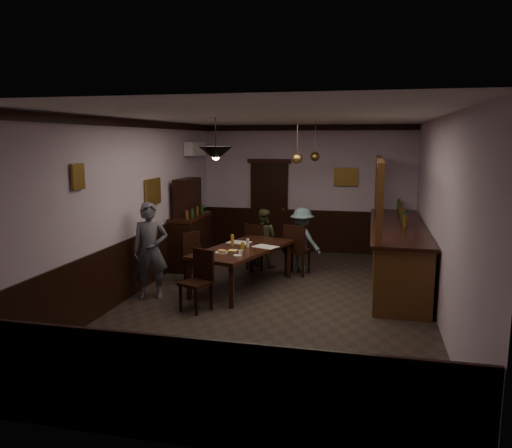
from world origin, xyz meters
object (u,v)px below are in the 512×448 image
(person_seated_right, at_px, (302,240))
(sideboard, at_px, (190,231))
(coffee_cup, at_px, (241,252))
(pendant_iron, at_px, (216,153))
(chair_far_left, at_px, (256,244))
(chair_far_right, at_px, (296,248))
(bar_counter, at_px, (397,252))
(dining_table, at_px, (243,251))
(pendant_brass_mid, at_px, (297,159))
(chair_near, at_px, (199,277))
(person_seated_left, at_px, (263,238))
(person_standing, at_px, (150,251))
(chair_side, at_px, (195,256))
(pendant_brass_far, at_px, (315,157))
(soda_can, at_px, (243,246))

(person_seated_right, height_order, sideboard, sideboard)
(coffee_cup, distance_m, pendant_iron, 1.68)
(chair_far_left, bearing_deg, chair_far_right, 178.10)
(pendant_iron, bearing_deg, person_seated_right, 62.12)
(sideboard, relative_size, bar_counter, 0.45)
(dining_table, distance_m, sideboard, 2.00)
(person_seated_right, distance_m, pendant_brass_mid, 1.69)
(chair_near, relative_size, sideboard, 0.51)
(chair_near, bearing_deg, pendant_iron, 97.32)
(person_seated_left, xyz_separation_m, pendant_iron, (-0.26, -2.38, 1.82))
(chair_near, height_order, pendant_brass_mid, pendant_brass_mid)
(bar_counter, bearing_deg, person_standing, -155.49)
(chair_side, xyz_separation_m, person_standing, (-0.43, -0.98, 0.29))
(person_seated_right, bearing_deg, coffee_cup, 96.84)
(chair_far_right, xyz_separation_m, person_seated_left, (-0.78, 0.54, 0.06))
(chair_far_right, height_order, pendant_iron, pendant_iron)
(person_seated_left, xyz_separation_m, pendant_brass_far, (0.99, 0.57, 1.68))
(chair_side, bearing_deg, chair_far_right, -31.71)
(person_seated_left, bearing_deg, pendant_iron, 93.86)
(person_seated_left, height_order, pendant_iron, pendant_iron)
(chair_far_left, distance_m, soda_can, 1.52)
(coffee_cup, relative_size, bar_counter, 0.02)
(soda_can, distance_m, sideboard, 2.12)
(bar_counter, bearing_deg, pendant_brass_mid, -179.99)
(chair_far_right, xyz_separation_m, chair_near, (-1.19, -2.34, -0.04))
(chair_far_left, distance_m, pendant_brass_mid, 2.01)
(coffee_cup, distance_m, soda_can, 0.45)
(chair_side, xyz_separation_m, coffee_cup, (1.06, -0.69, 0.27))
(dining_table, distance_m, coffee_cup, 0.61)
(chair_near, bearing_deg, person_standing, -177.52)
(chair_side, height_order, soda_can, chair_side)
(chair_far_right, bearing_deg, chair_far_left, -5.65)
(pendant_brass_mid, bearing_deg, bar_counter, 0.01)
(chair_far_left, distance_m, coffee_cup, 1.96)
(chair_near, bearing_deg, pendant_brass_far, 91.36)
(pendant_brass_mid, bearing_deg, coffee_cup, -114.03)
(bar_counter, relative_size, pendant_iron, 6.14)
(bar_counter, relative_size, pendant_brass_mid, 5.11)
(dining_table, xyz_separation_m, person_standing, (-1.37, -0.89, 0.13))
(dining_table, bearing_deg, bar_counter, 19.75)
(chair_far_left, height_order, pendant_brass_mid, pendant_brass_mid)
(chair_side, bearing_deg, chair_near, -128.58)
(pendant_iron, bearing_deg, pendant_brass_mid, 58.79)
(chair_near, distance_m, bar_counter, 3.82)
(chair_far_right, height_order, chair_side, chair_far_right)
(soda_can, distance_m, pendant_brass_far, 2.93)
(chair_far_left, relative_size, chair_near, 1.00)
(person_seated_right, bearing_deg, chair_side, 62.80)
(bar_counter, xyz_separation_m, pendant_brass_mid, (-1.89, -0.00, 1.71))
(person_seated_right, xyz_separation_m, pendant_iron, (-1.12, -2.12, 1.78))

